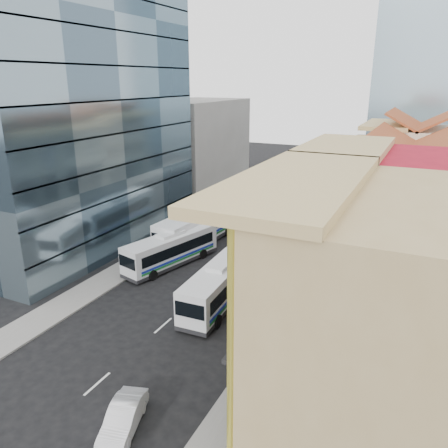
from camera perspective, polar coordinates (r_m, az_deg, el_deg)
The scene contains 14 objects.
ground at distance 27.45m, azimuth -17.68°, elevation -20.44°, with size 200.00×200.00×0.00m, color black.
sidewalk_right at distance 41.20m, azimuth 13.12°, elevation -6.12°, with size 3.00×90.00×0.15m, color slate.
sidewalk_left at distance 47.24m, azimuth -7.38°, elevation -2.54°, with size 3.00×90.00×0.15m, color slate.
shophouse_tan at distance 22.75m, azimuth 18.21°, elevation -11.05°, with size 8.00×14.00×12.00m, color tan.
shophouse_red at distance 33.77m, azimuth 21.05°, elevation -1.59°, with size 8.00×10.00×12.00m, color #A61224.
shophouse_cream_near at distance 43.13m, azimuth 22.06°, elevation 1.09°, with size 8.00×9.00×10.00m, color silver.
shophouse_cream_mid at distance 51.83m, azimuth 22.81°, elevation 3.75°, with size 8.00×9.00×10.00m, color silver.
shophouse_cream_far at distance 62.00m, azimuth 23.48°, elevation 6.35°, with size 8.00×12.00×11.00m, color silver.
office_tower at distance 47.18m, azimuth -19.28°, elevation 15.19°, with size 12.00×26.00×30.00m, color #394D5B.
office_block_far at distance 65.92m, azimuth -3.77°, elevation 9.78°, with size 10.00×18.00×14.00m, color gray.
bus_left_near at distance 41.46m, azimuth -6.90°, elevation -3.20°, with size 2.43×10.37×3.33m, color silver, non-canonical shape.
bus_left_far at distance 46.39m, azimuth -3.32°, elevation -0.26°, with size 2.95×12.58×4.03m, color white, non-canonical shape.
bus_right at distance 34.43m, azimuth -0.34°, elevation -7.61°, with size 2.54×10.84×3.48m, color silver, non-canonical shape.
sedan_right at distance 24.49m, azimuth -13.03°, elevation -23.46°, with size 1.43×4.09×1.35m, color silver.
Camera 1 is at (15.73, -14.93, 16.83)m, focal length 35.00 mm.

